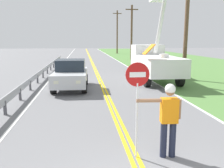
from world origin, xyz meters
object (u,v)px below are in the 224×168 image
Objects in this scene: oncoming_sedan_nearest at (71,75)px; stop_sign_paddle at (137,89)px; flagger_worker at (169,116)px; utility_pole_near at (187,21)px; utility_pole_mid at (132,32)px; utility_bucket_truck at (153,60)px; utility_pole_far at (117,31)px.

stop_sign_paddle is at bearing -77.37° from oncoming_sedan_nearest.
utility_pole_near reaches higher than flagger_worker.
utility_pole_near is 17.72m from utility_pole_mid.
stop_sign_paddle is at bearing -118.51° from utility_pole_near.
flagger_worker is 0.44× the size of oncoming_sedan_nearest.
flagger_worker is 1.02m from stop_sign_paddle.
oncoming_sedan_nearest is at bearing 107.24° from flagger_worker.
flagger_worker is at bearing -115.26° from utility_pole_near.
stop_sign_paddle is at bearing -101.32° from utility_pole_mid.
utility_bucket_truck is 0.87× the size of utility_pole_near.
utility_pole_far is (5.28, 45.09, 3.53)m from flagger_worker.
stop_sign_paddle is 8.98m from oncoming_sedan_nearest.
utility_pole_near reaches higher than stop_sign_paddle.
stop_sign_paddle is 0.31× the size of utility_pole_mid.
utility_pole_mid is (7.73, 20.13, 3.16)m from oncoming_sedan_nearest.
oncoming_sedan_nearest is at bearing -111.01° from utility_pole_mid.
utility_bucket_truck is 18.00m from utility_pole_mid.
utility_bucket_truck is (3.74, 11.15, -0.27)m from stop_sign_paddle.
utility_pole_mid reaches higher than flagger_worker.
utility_pole_far is (6.05, 45.03, 2.87)m from stop_sign_paddle.
flagger_worker reaches higher than oncoming_sedan_nearest.
utility_pole_far is (8.00, 36.32, 3.74)m from oncoming_sedan_nearest.
flagger_worker is 45.53m from utility_pole_far.
utility_bucket_truck is at bearing -93.88° from utility_pole_far.
utility_pole_mid is at bearing 90.86° from utility_pole_near.
utility_pole_far reaches higher than oncoming_sedan_nearest.
utility_pole_near reaches higher than oncoming_sedan_nearest.
utility_pole_mid reaches higher than stop_sign_paddle.
utility_pole_far is (2.30, 33.89, 3.14)m from utility_bucket_truck.
flagger_worker is at bearing -99.83° from utility_pole_mid.
utility_pole_near is (6.04, 11.13, 2.44)m from stop_sign_paddle.
stop_sign_paddle is 45.53m from utility_pole_far.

